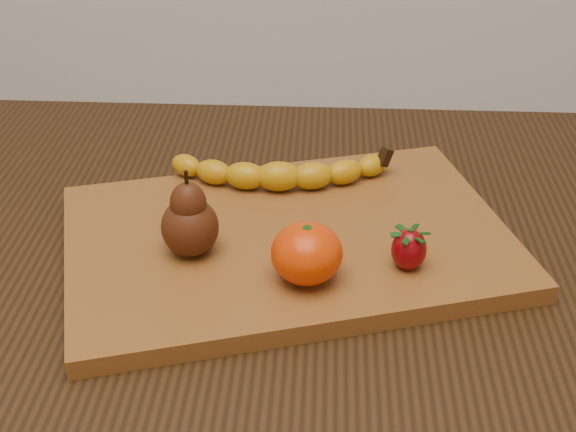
# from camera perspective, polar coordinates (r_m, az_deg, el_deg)

# --- Properties ---
(table) EXTENTS (1.00, 0.70, 0.76)m
(table) POSITION_cam_1_polar(r_m,az_deg,el_deg) (0.91, -0.34, -6.95)
(table) COLOR black
(table) RESTS_ON ground
(cutting_board) EXTENTS (0.52, 0.42, 0.02)m
(cutting_board) POSITION_cam_1_polar(r_m,az_deg,el_deg) (0.83, 0.00, -1.76)
(cutting_board) COLOR brown
(cutting_board) RESTS_ON table
(banana) EXTENTS (0.22, 0.07, 0.03)m
(banana) POSITION_cam_1_polar(r_m,az_deg,el_deg) (0.89, -0.65, 2.83)
(banana) COLOR #C38B09
(banana) RESTS_ON cutting_board
(pear) EXTENTS (0.07, 0.07, 0.09)m
(pear) POSITION_cam_1_polar(r_m,az_deg,el_deg) (0.78, -7.06, 0.21)
(pear) COLOR #441D0A
(pear) RESTS_ON cutting_board
(mandarin) EXTENTS (0.09, 0.09, 0.06)m
(mandarin) POSITION_cam_1_polar(r_m,az_deg,el_deg) (0.74, 1.34, -2.67)
(mandarin) COLOR red
(mandarin) RESTS_ON cutting_board
(strawberry) EXTENTS (0.04, 0.04, 0.04)m
(strawberry) POSITION_cam_1_polar(r_m,az_deg,el_deg) (0.77, 8.60, -2.27)
(strawberry) COLOR #7C0309
(strawberry) RESTS_ON cutting_board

